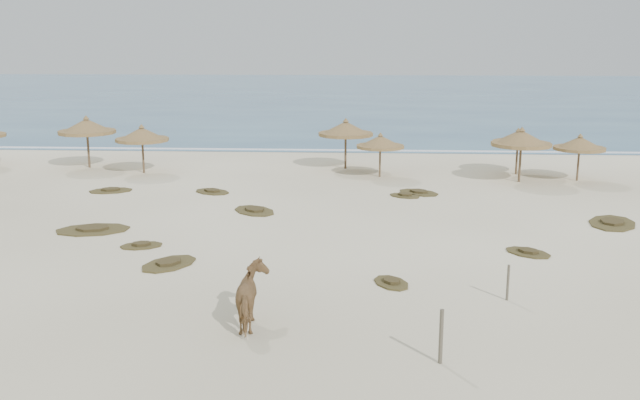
{
  "coord_description": "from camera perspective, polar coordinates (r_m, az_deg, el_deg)",
  "views": [
    {
      "loc": [
        4.02,
        -22.33,
        7.59
      ],
      "look_at": [
        2.49,
        5.0,
        1.32
      ],
      "focal_mm": 40.0,
      "sensor_mm": 36.0,
      "label": 1
    }
  ],
  "objects": [
    {
      "name": "scrub_6",
      "position": [
        37.41,
        -16.4,
        0.75
      ],
      "size": [
        2.47,
        1.99,
        0.16
      ],
      "rotation": [
        0.0,
        0.0,
        0.32
      ],
      "color": "brown",
      "rests_on": "ground"
    },
    {
      "name": "scrub_2",
      "position": [
        27.29,
        -14.1,
        -3.53
      ],
      "size": [
        1.81,
        1.48,
        0.16
      ],
      "rotation": [
        0.0,
        0.0,
        0.34
      ],
      "color": "brown",
      "rests_on": "ground"
    },
    {
      "name": "palapa_6",
      "position": [
        39.36,
        15.82,
        4.71
      ],
      "size": [
        3.37,
        3.37,
        2.97
      ],
      "rotation": [
        0.0,
        0.0,
        -0.06
      ],
      "color": "brown",
      "rests_on": "ground"
    },
    {
      "name": "scrub_7",
      "position": [
        35.77,
        7.9,
        0.62
      ],
      "size": [
        2.54,
        2.41,
        0.16
      ],
      "rotation": [
        0.0,
        0.0,
        2.48
      ],
      "color": "brown",
      "rests_on": "ground"
    },
    {
      "name": "ground",
      "position": [
        23.92,
        -6.67,
        -5.68
      ],
      "size": [
        160.0,
        160.0,
        0.0
      ],
      "primitive_type": "plane",
      "color": "white",
      "rests_on": "ground"
    },
    {
      "name": "horse",
      "position": [
        19.21,
        -5.39,
        -7.73
      ],
      "size": [
        1.16,
        2.09,
        1.68
      ],
      "primitive_type": "imported",
      "rotation": [
        0.0,
        0.0,
        3.27
      ],
      "color": "#9C7246",
      "rests_on": "ground"
    },
    {
      "name": "scrub_5",
      "position": [
        32.02,
        22.34,
        -1.7
      ],
      "size": [
        2.78,
        3.34,
        0.16
      ],
      "rotation": [
        0.0,
        0.0,
        1.19
      ],
      "color": "brown",
      "rests_on": "ground"
    },
    {
      "name": "scrub_13",
      "position": [
        36.05,
        -8.62,
        0.69
      ],
      "size": [
        2.35,
        2.15,
        0.16
      ],
      "rotation": [
        0.0,
        0.0,
        2.56
      ],
      "color": "brown",
      "rests_on": "ground"
    },
    {
      "name": "scrub_9",
      "position": [
        24.94,
        -12.01,
        -4.98
      ],
      "size": [
        2.35,
        2.62,
        0.16
      ],
      "rotation": [
        0.0,
        0.0,
        1.03
      ],
      "color": "brown",
      "rests_on": "ground"
    },
    {
      "name": "foam_line",
      "position": [
        49.09,
        -1.54,
        4.01
      ],
      "size": [
        70.0,
        0.6,
        0.01
      ],
      "primitive_type": "cube",
      "color": "white",
      "rests_on": "ground"
    },
    {
      "name": "palapa_7",
      "position": [
        40.7,
        20.07,
        4.23
      ],
      "size": [
        3.52,
        3.52,
        2.57
      ],
      "rotation": [
        0.0,
        0.0,
        -0.35
      ],
      "color": "brown",
      "rests_on": "ground"
    },
    {
      "name": "palapa_1",
      "position": [
        44.33,
        -18.16,
        5.57
      ],
      "size": [
        4.38,
        4.38,
        3.12
      ],
      "rotation": [
        0.0,
        0.0,
        -0.41
      ],
      "color": "brown",
      "rests_on": "ground"
    },
    {
      "name": "scrub_1",
      "position": [
        30.06,
        -17.72,
        -2.24
      ],
      "size": [
        3.31,
        2.54,
        0.16
      ],
      "rotation": [
        0.0,
        0.0,
        0.23
      ],
      "color": "brown",
      "rests_on": "ground"
    },
    {
      "name": "ocean",
      "position": [
        97.71,
        0.84,
        8.45
      ],
      "size": [
        200.0,
        100.0,
        0.01
      ],
      "primitive_type": "cube",
      "color": "#2A527F",
      "rests_on": "ground"
    },
    {
      "name": "fence_post_far",
      "position": [
        21.78,
        14.8,
        -6.41
      ],
      "size": [
        0.08,
        0.08,
        1.09
      ],
      "primitive_type": "cylinder",
      "rotation": [
        0.0,
        0.0,
        0.02
      ],
      "color": "brown",
      "rests_on": "ground"
    },
    {
      "name": "palapa_5",
      "position": [
        41.59,
        15.56,
        4.79
      ],
      "size": [
        3.41,
        3.41,
        2.65
      ],
      "rotation": [
        0.0,
        0.0,
        0.24
      ],
      "color": "brown",
      "rests_on": "ground"
    },
    {
      "name": "scrub_3",
      "position": [
        31.86,
        -5.27,
        -0.84
      ],
      "size": [
        2.65,
        2.77,
        0.16
      ],
      "rotation": [
        0.0,
        0.0,
        2.25
      ],
      "color": "brown",
      "rests_on": "ground"
    },
    {
      "name": "scrub_10",
      "position": [
        34.96,
        6.79,
        0.36
      ],
      "size": [
        1.86,
        1.67,
        0.16
      ],
      "rotation": [
        0.0,
        0.0,
        2.61
      ],
      "color": "brown",
      "rests_on": "ground"
    },
    {
      "name": "scrub_4",
      "position": [
        26.7,
        16.31,
        -4.03
      ],
      "size": [
        2.02,
        2.01,
        0.16
      ],
      "rotation": [
        0.0,
        0.0,
        2.37
      ],
      "color": "brown",
      "rests_on": "ground"
    },
    {
      "name": "fence_post_near",
      "position": [
        17.38,
        9.66,
        -10.72
      ],
      "size": [
        0.11,
        0.11,
        1.36
      ],
      "primitive_type": "cylinder",
      "rotation": [
        0.0,
        0.0,
        0.09
      ],
      "color": "brown",
      "rests_on": "ground"
    },
    {
      "name": "palapa_2",
      "position": [
        41.71,
        -14.06,
        5.06
      ],
      "size": [
        3.75,
        3.75,
        2.8
      ],
      "rotation": [
        0.0,
        0.0,
        -0.3
      ],
      "color": "brown",
      "rests_on": "ground"
    },
    {
      "name": "palapa_4",
      "position": [
        39.48,
        4.85,
        4.62
      ],
      "size": [
        3.49,
        3.49,
        2.49
      ],
      "rotation": [
        0.0,
        0.0,
        -0.41
      ],
      "color": "brown",
      "rests_on": "ground"
    },
    {
      "name": "palapa_3",
      "position": [
        41.81,
        2.07,
        5.67
      ],
      "size": [
        3.66,
        3.66,
        3.0
      ],
      "rotation": [
        0.0,
        0.0,
        0.15
      ],
      "color": "brown",
      "rests_on": "ground"
    },
    {
      "name": "scrub_12",
      "position": [
        22.68,
        5.73,
        -6.57
      ],
      "size": [
        1.51,
        1.77,
        0.16
      ],
      "rotation": [
        0.0,
        0.0,
        2.0
      ],
      "color": "brown",
      "rests_on": "ground"
    }
  ]
}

